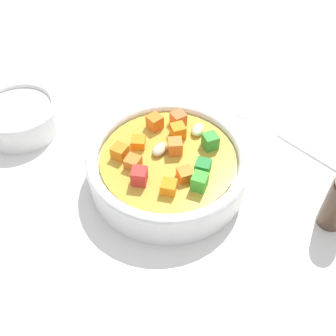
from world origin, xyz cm
name	(u,v)px	position (x,y,z in cm)	size (l,w,h in cm)	color
ground_plane	(168,184)	(0.00, 0.00, -1.00)	(140.00, 140.00, 2.00)	silver
soup_bowl_main	(168,166)	(-0.01, 0.00, 2.73)	(20.21, 20.21, 6.20)	white
spoon	(281,135)	(-16.47, 6.96, 0.34)	(3.20, 21.24, 0.72)	silver
side_bowl_small	(20,116)	(6.23, -22.40, 2.16)	(11.18, 11.18, 4.18)	white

